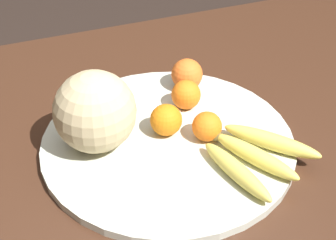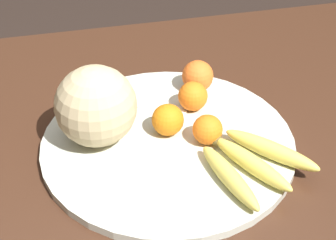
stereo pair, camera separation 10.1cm
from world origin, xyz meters
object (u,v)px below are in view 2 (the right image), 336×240
produce_tag (163,108)px  orange_mid_center (168,120)px  melon (96,106)px  banana_bunch (251,162)px  kitchen_table (153,174)px  orange_front_right (193,96)px  fruit_bowl (168,144)px  orange_back_left (198,76)px  orange_front_left (208,130)px

produce_tag → orange_mid_center: bearing=117.6°
melon → banana_bunch: (-0.25, 0.14, -0.06)m
kitchen_table → produce_tag: 0.14m
banana_bunch → orange_front_right: orange_front_right is taller
fruit_bowl → orange_mid_center: (-0.01, -0.03, 0.04)m
orange_front_right → kitchen_table: bearing=29.5°
kitchen_table → orange_back_left: orange_back_left is taller
melon → produce_tag: 0.17m
orange_mid_center → orange_back_left: size_ratio=0.93×
kitchen_table → melon: size_ratio=9.91×
fruit_bowl → orange_back_left: (-0.10, -0.15, 0.04)m
melon → orange_mid_center: size_ratio=2.46×
orange_front_right → orange_mid_center: 0.09m
kitchen_table → orange_front_right: orange_front_right is taller
orange_mid_center → orange_back_left: (-0.09, -0.13, 0.00)m
produce_tag → orange_back_left: bearing=-115.4°
orange_mid_center → melon: bearing=-4.8°
orange_mid_center → orange_back_left: bearing=-125.8°
produce_tag → fruit_bowl: bearing=115.9°
orange_back_left → orange_front_right: bearing=67.1°
melon → orange_front_left: size_ratio=2.67×
orange_front_left → orange_front_right: orange_front_right is taller
orange_front_left → orange_front_right: size_ratio=0.95×
melon → orange_front_left: (-0.20, 0.05, -0.05)m
melon → banana_bunch: size_ratio=0.69×
banana_bunch → orange_mid_center: size_ratio=3.58×
kitchen_table → orange_mid_center: orange_mid_center is taller
fruit_bowl → banana_bunch: (-0.12, 0.11, 0.02)m
kitchen_table → orange_front_right: (-0.09, -0.05, 0.14)m
orange_front_left → produce_tag: 0.13m
melon → orange_front_right: melon is taller
orange_front_right → banana_bunch: bearing=105.5°
kitchen_table → banana_bunch: 0.24m
orange_front_right → orange_back_left: 0.07m
kitchen_table → melon: melon is taller
banana_bunch → produce_tag: bearing=180.0°
banana_bunch → orange_front_right: 0.20m
fruit_bowl → orange_front_left: 0.08m
fruit_bowl → produce_tag: 0.10m
fruit_bowl → orange_front_right: 0.12m
fruit_bowl → banana_bunch: size_ratio=2.18×
banana_bunch → orange_front_left: size_ratio=3.89×
melon → produce_tag: melon is taller
melon → orange_back_left: size_ratio=2.29×
melon → orange_front_left: 0.21m
melon → orange_mid_center: melon is taller
kitchen_table → orange_front_left: orange_front_left is taller
melon → orange_mid_center: (-0.13, 0.01, -0.04)m
melon → kitchen_table: bearing=-179.5°
orange_mid_center → orange_back_left: 0.16m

